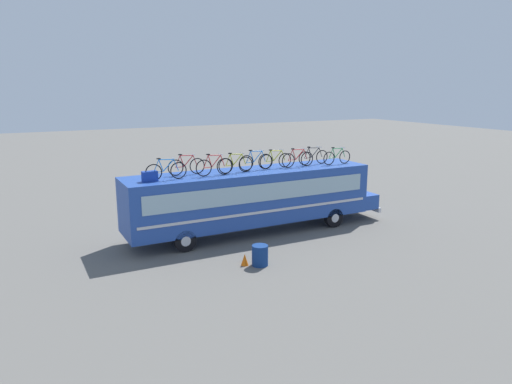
% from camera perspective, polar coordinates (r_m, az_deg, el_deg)
% --- Properties ---
extents(ground_plane, '(120.00, 120.00, 0.00)m').
position_cam_1_polar(ground_plane, '(22.65, -0.63, -4.88)').
color(ground_plane, '#605E59').
extents(bus, '(12.99, 2.58, 3.00)m').
position_cam_1_polar(bus, '(22.25, -0.29, -0.51)').
color(bus, '#23479E').
rests_on(bus, ground).
extents(luggage_bag_1, '(0.62, 0.33, 0.43)m').
position_cam_1_polar(luggage_bag_1, '(19.86, -12.74, 1.86)').
color(luggage_bag_1, '#193899').
rests_on(luggage_bag_1, bus).
extents(rooftop_bicycle_1, '(1.78, 0.44, 0.95)m').
position_cam_1_polar(rooftop_bicycle_1, '(20.01, -10.84, 2.55)').
color(rooftop_bicycle_1, black).
rests_on(rooftop_bicycle_1, bus).
extents(rooftop_bicycle_2, '(1.72, 0.44, 0.95)m').
position_cam_1_polar(rooftop_bicycle_2, '(21.05, -8.43, 3.14)').
color(rooftop_bicycle_2, black).
rests_on(rooftop_bicycle_2, bus).
extents(rooftop_bicycle_3, '(1.72, 0.44, 0.98)m').
position_cam_1_polar(rooftop_bicycle_3, '(20.73, -5.09, 3.11)').
color(rooftop_bicycle_3, black).
rests_on(rooftop_bicycle_3, bus).
extents(rooftop_bicycle_4, '(1.70, 0.44, 0.94)m').
position_cam_1_polar(rooftop_bicycle_4, '(21.33, -2.48, 3.37)').
color(rooftop_bicycle_4, black).
rests_on(rooftop_bicycle_4, bus).
extents(rooftop_bicycle_5, '(1.74, 0.44, 0.97)m').
position_cam_1_polar(rooftop_bicycle_5, '(22.04, -0.02, 3.72)').
color(rooftop_bicycle_5, black).
rests_on(rooftop_bicycle_5, bus).
extents(rooftop_bicycle_6, '(1.72, 0.44, 0.92)m').
position_cam_1_polar(rooftop_bicycle_6, '(22.57, 2.38, 3.88)').
color(rooftop_bicycle_6, black).
rests_on(rooftop_bicycle_6, bus).
extents(rooftop_bicycle_7, '(1.77, 0.44, 0.94)m').
position_cam_1_polar(rooftop_bicycle_7, '(22.95, 5.07, 4.00)').
color(rooftop_bicycle_7, black).
rests_on(rooftop_bicycle_7, bus).
extents(rooftop_bicycle_8, '(1.74, 0.44, 0.92)m').
position_cam_1_polar(rooftop_bicycle_8, '(23.81, 6.95, 4.25)').
color(rooftop_bicycle_8, black).
rests_on(rooftop_bicycle_8, bus).
extents(rooftop_bicycle_9, '(1.65, 0.44, 0.89)m').
position_cam_1_polar(rooftop_bicycle_9, '(24.00, 9.77, 4.20)').
color(rooftop_bicycle_9, black).
rests_on(rooftop_bicycle_9, bus).
extents(trash_bin, '(0.64, 0.64, 0.82)m').
position_cam_1_polar(trash_bin, '(18.46, 0.48, -7.69)').
color(trash_bin, navy).
rests_on(trash_bin, ground).
extents(traffic_cone, '(0.30, 0.30, 0.46)m').
position_cam_1_polar(traffic_cone, '(18.54, -1.37, -8.19)').
color(traffic_cone, orange).
rests_on(traffic_cone, ground).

